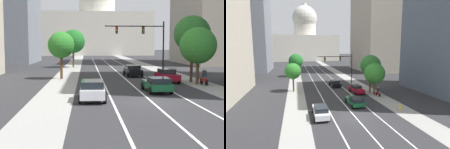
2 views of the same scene
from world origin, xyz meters
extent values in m
plane|color=#2B2B2D|center=(0.00, 40.00, 0.00)|extent=(400.00, 400.00, 0.00)
cube|color=gray|center=(-7.28, 35.00, 0.01)|extent=(3.19, 130.00, 0.01)
cube|color=gray|center=(7.28, 35.00, 0.01)|extent=(3.19, 130.00, 0.01)
cube|color=white|center=(-2.84, 25.00, 0.01)|extent=(0.16, 90.00, 0.01)
cube|color=white|center=(0.00, 25.00, 0.01)|extent=(0.16, 90.00, 0.01)
cube|color=white|center=(2.84, 25.00, 0.01)|extent=(0.16, 90.00, 0.01)
cube|color=gray|center=(-25.17, 52.77, 22.47)|extent=(17.30, 18.43, 44.95)
cube|color=#9E9384|center=(24.62, 45.29, 19.66)|extent=(16.19, 22.08, 39.31)
cube|color=beige|center=(0.00, 108.85, 8.51)|extent=(43.62, 22.61, 17.01)
cylinder|color=beige|center=(0.00, 108.85, 20.63)|extent=(14.74, 14.74, 7.23)
sphere|color=beige|center=(0.00, 108.85, 28.84)|extent=(16.71, 16.71, 16.71)
cylinder|color=beige|center=(0.00, 108.85, 36.36)|extent=(3.01, 3.01, 4.18)
cube|color=black|center=(1.42, 18.63, 0.64)|extent=(2.04, 4.36, 0.63)
cube|color=black|center=(1.41, 18.78, 1.21)|extent=(1.80, 2.38, 0.50)
cylinder|color=black|center=(0.43, 20.04, 0.32)|extent=(0.25, 0.65, 0.64)
cylinder|color=black|center=(2.27, 20.13, 0.32)|extent=(0.25, 0.65, 0.64)
cylinder|color=black|center=(0.57, 17.14, 0.32)|extent=(0.25, 0.65, 0.64)
cylinder|color=black|center=(2.41, 17.22, 0.32)|extent=(0.25, 0.65, 0.64)
cube|color=maroon|center=(4.26, 11.94, 0.65)|extent=(1.86, 4.61, 0.65)
cube|color=black|center=(4.26, 12.15, 1.21)|extent=(1.64, 2.15, 0.48)
cylinder|color=black|center=(3.36, 13.45, 0.32)|extent=(0.24, 0.65, 0.64)
cylinder|color=black|center=(5.07, 13.51, 0.32)|extent=(0.24, 0.65, 0.64)
cylinder|color=black|center=(3.46, 10.36, 0.32)|extent=(0.24, 0.65, 0.64)
cylinder|color=black|center=(5.17, 10.42, 0.32)|extent=(0.24, 0.65, 0.64)
cube|color=#14512D|center=(1.42, 4.81, 0.61)|extent=(1.91, 4.52, 0.58)
cube|color=black|center=(1.45, 3.93, 1.12)|extent=(1.70, 2.15, 0.45)
cylinder|color=black|center=(0.49, 6.31, 0.32)|extent=(0.24, 0.65, 0.64)
cylinder|color=black|center=(2.27, 6.36, 0.32)|extent=(0.24, 0.65, 0.64)
cylinder|color=black|center=(0.57, 3.27, 0.32)|extent=(0.24, 0.65, 0.64)
cylinder|color=black|center=(2.36, 3.32, 0.32)|extent=(0.24, 0.65, 0.64)
cube|color=silver|center=(-4.26, 1.25, 0.65)|extent=(1.82, 4.68, 0.67)
cube|color=black|center=(-4.27, 0.84, 1.25)|extent=(1.64, 2.48, 0.51)
cylinder|color=black|center=(-5.10, 2.85, 0.32)|extent=(0.23, 0.64, 0.64)
cylinder|color=black|center=(-3.37, 2.81, 0.32)|extent=(0.23, 0.64, 0.64)
cylinder|color=black|center=(-5.16, -0.31, 0.32)|extent=(0.23, 0.64, 0.64)
cylinder|color=black|center=(-3.43, -0.34, 0.32)|extent=(0.23, 0.64, 0.64)
cylinder|color=black|center=(5.98, 20.67, 3.68)|extent=(0.20, 0.20, 7.36)
cylinder|color=black|center=(1.92, 20.67, 6.68)|extent=(8.14, 0.14, 0.14)
cube|color=black|center=(3.14, 20.67, 6.13)|extent=(0.32, 0.28, 0.96)
sphere|color=red|center=(3.14, 20.52, 6.43)|extent=(0.20, 0.20, 0.20)
sphere|color=orange|center=(3.14, 20.52, 6.13)|extent=(0.20, 0.20, 0.20)
sphere|color=green|center=(3.14, 20.52, 5.83)|extent=(0.20, 0.20, 0.20)
cube|color=black|center=(-0.52, 20.67, 6.13)|extent=(0.32, 0.28, 0.96)
sphere|color=red|center=(-0.52, 20.52, 6.43)|extent=(0.20, 0.20, 0.20)
sphere|color=orange|center=(-0.52, 20.52, 6.13)|extent=(0.20, 0.20, 0.20)
sphere|color=green|center=(-0.52, 20.52, 5.83)|extent=(0.20, 0.20, 0.20)
cylinder|color=yellow|center=(6.89, 1.09, 0.35)|extent=(0.26, 0.26, 0.70)
sphere|color=yellow|center=(6.89, 1.09, 0.78)|extent=(0.26, 0.26, 0.26)
cylinder|color=yellow|center=(6.89, 0.93, 0.39)|extent=(0.10, 0.12, 0.10)
cylinder|color=black|center=(7.34, 8.31, 0.33)|extent=(0.11, 0.66, 0.66)
cylinder|color=black|center=(7.25, 9.35, 0.33)|extent=(0.11, 0.66, 0.66)
cube|color=#A51919|center=(7.30, 8.83, 0.55)|extent=(0.15, 1.00, 0.36)
cube|color=#262833|center=(7.30, 8.78, 1.18)|extent=(0.38, 0.31, 0.64)
sphere|color=tan|center=(7.29, 8.85, 1.61)|extent=(0.22, 0.22, 0.22)
cylinder|color=#51381E|center=(-7.04, 35.40, 1.64)|extent=(0.32, 0.32, 3.28)
sphere|color=#1D6222|center=(-7.04, 35.40, 4.77)|extent=(4.28, 4.28, 4.28)
cylinder|color=#51381E|center=(-7.69, 15.93, 1.50)|extent=(0.32, 0.32, 3.00)
sphere|color=#287024|center=(-7.69, 15.93, 4.12)|extent=(3.18, 3.18, 3.18)
cylinder|color=#51381E|center=(6.87, 9.62, 1.36)|extent=(0.32, 0.32, 2.72)
sphere|color=#317C2B|center=(6.87, 9.62, 4.06)|extent=(3.82, 3.82, 3.82)
cylinder|color=#51381E|center=(6.91, 11.65, 1.97)|extent=(0.32, 0.32, 3.94)
sphere|color=#286327|center=(6.91, 11.65, 5.34)|extent=(4.00, 4.00, 4.00)
camera|label=1|loc=(-4.72, -21.90, 4.11)|focal=49.91mm
camera|label=2|loc=(-7.14, -20.63, 8.66)|focal=28.97mm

